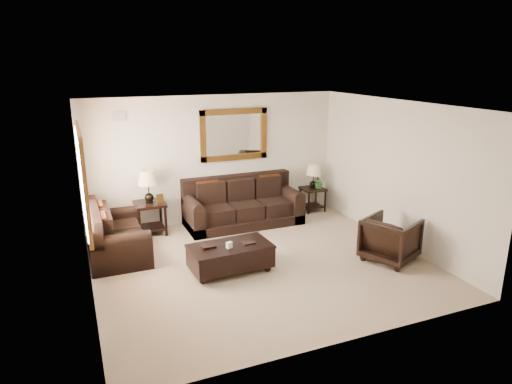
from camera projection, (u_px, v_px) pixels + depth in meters
name	position (u px, v px, depth m)	size (l,w,h in m)	color
room	(261.00, 188.00, 7.51)	(5.51, 5.01, 2.71)	gray
window	(83.00, 180.00, 7.27)	(0.07, 1.96, 1.66)	white
mirror	(234.00, 135.00, 9.72)	(1.50, 0.06, 1.10)	#502A10
air_vent	(120.00, 116.00, 8.74)	(0.25, 0.02, 0.18)	#999999
sofa	(242.00, 207.00, 9.74)	(2.43, 1.05, 0.99)	black
loveseat	(114.00, 238.00, 8.11)	(0.99, 1.67, 0.94)	black
end_table_left	(149.00, 193.00, 9.02)	(0.60, 0.60, 1.31)	black
end_table_right	(313.00, 181.00, 10.47)	(0.50, 0.50, 1.10)	black
coffee_table	(230.00, 255.00, 7.54)	(1.38, 0.79, 0.57)	black
armchair	(391.00, 237.00, 7.92)	(0.83, 0.78, 0.85)	black
potted_plant	(319.00, 183.00, 10.44)	(0.29, 0.32, 0.25)	#21531C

